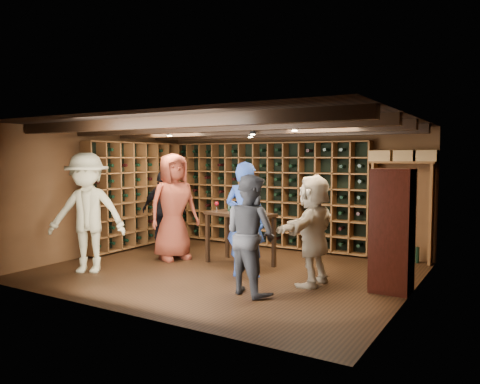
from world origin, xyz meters
The scene contains 13 objects.
ground centered at (0.00, 0.00, 0.00)m, with size 6.00×6.00×0.00m, color black.
room_shell centered at (0.00, 0.05, 2.42)m, with size 6.00×6.00×6.00m.
wine_rack_back centered at (-0.52, 2.33, 1.15)m, with size 4.65×0.30×2.20m.
wine_rack_left centered at (-2.83, 0.82, 1.15)m, with size 0.30×2.65×2.20m.
crate_shelf centered at (2.41, 2.32, 1.57)m, with size 1.20×0.32×2.07m.
display_cabinet centered at (2.71, 0.20, 0.86)m, with size 0.55×0.50×1.75m.
man_blue_shirt centered at (0.48, -0.16, 0.94)m, with size 0.68×0.45×1.87m, color navy.
man_grey_suit centered at (1.02, -0.93, 0.85)m, with size 0.83×0.64×1.70m, color black.
guest_red_floral centered at (-1.36, 0.29, 1.01)m, with size 0.99×0.64×2.02m, color maroon.
guest_woman_black centered at (-2.09, 0.86, 0.83)m, with size 0.97×0.41×1.66m, color black.
guest_khaki centered at (-1.97, -1.25, 1.01)m, with size 1.30×0.75×2.02m, color tan.
guest_beige centered at (1.60, -0.04, 0.84)m, with size 1.56×0.50×1.68m, color tan.
tasting_table centered at (-0.05, 0.54, 0.83)m, with size 1.36×0.87×1.23m.
Camera 1 is at (4.26, -6.63, 1.93)m, focal length 35.00 mm.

